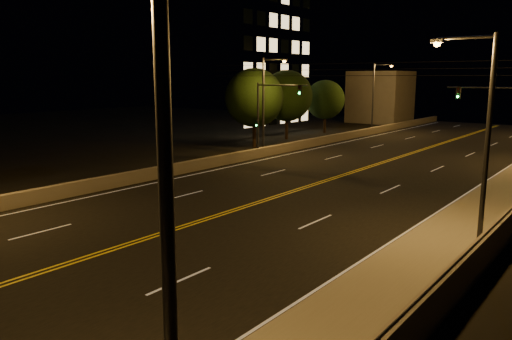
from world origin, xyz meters
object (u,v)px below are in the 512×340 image
Objects in this scene: tree_1 at (287,96)px; tree_2 at (325,100)px; tree_0 at (254,98)px; traffic_signal_left at (267,111)px; streetlight_0 at (152,226)px; streetlight_6 at (375,93)px; traffic_signal_right at (511,124)px; building_tower at (206,38)px; streetlight_1 at (481,127)px; streetlight_5 at (266,99)px.

tree_2 is at bearing 89.60° from tree_1.
tree_0 is 1.01× the size of tree_1.
traffic_signal_left is 0.84× the size of tree_1.
tree_2 is (-6.28, 20.71, 0.10)m from traffic_signal_left.
streetlight_0 is 36.29m from traffic_signal_left.
traffic_signal_left is (1.07, -23.93, -0.93)m from streetlight_6.
tree_1 reaches higher than traffic_signal_right.
traffic_signal_left is 28.83m from building_tower.
traffic_signal_right is at bearing 92.80° from streetlight_0.
streetlight_1 is at bearing -43.99° from tree_1.
streetlight_6 is 1.11× the size of tree_1.
streetlight_0 is 58.06m from streetlight_6.
streetlight_0 is 57.31m from tree_2.
streetlight_6 is (-21.41, 37.39, 0.00)m from streetlight_1.
streetlight_5 is 0.34× the size of building_tower.
building_tower is at bearing 143.75° from traffic_signal_left.
traffic_signal_left is 0.83× the size of tree_0.
building_tower is at bearing -160.42° from streetlight_6.
streetlight_5 is at bearing 176.27° from traffic_signal_right.
streetlight_6 is at bearing 90.00° from streetlight_5.
traffic_signal_right is (19.94, -1.30, -0.93)m from streetlight_5.
traffic_signal_left is 6.93m from tree_0.
tree_1 is (-6.34, 12.29, 0.81)m from traffic_signal_left.
tree_1 is at bearing -90.40° from tree_2.
streetlight_1 and streetlight_5 have the same top height.
streetlight_1 is 1.33× the size of traffic_signal_left.
streetlight_0 reaches higher than tree_0.
traffic_signal_left is at bearing -87.44° from streetlight_6.
streetlight_5 is at bearing -74.98° from tree_2.
traffic_signal_right is at bearing 96.24° from streetlight_1.
streetlight_1 is at bearing -52.07° from tree_2.
streetlight_6 is 1.33× the size of traffic_signal_left.
streetlight_5 reaches higher than tree_0.
streetlight_1 is 1.11× the size of tree_1.
streetlight_5 is 1.92m from traffic_signal_left.
streetlight_6 is 6.18m from tree_2.
building_tower reaches higher than tree_1.
tree_0 is at bearing 139.38° from streetlight_5.
streetlight_5 is 1.33× the size of traffic_signal_left.
building_tower reaches higher than traffic_signal_left.
tree_1 is (-5.27, 11.00, -0.12)m from streetlight_5.
streetlight_1 is at bearing -33.48° from traffic_signal_left.
building_tower is 18.42m from tree_2.
streetlight_6 reaches higher than tree_1.
streetlight_6 reaches higher than traffic_signal_right.
traffic_signal_right is 0.98× the size of tree_2.
tree_2 is at bearing 140.53° from traffic_signal_right.
streetlight_6 is 23.66m from building_tower.
streetlight_0 is at bearing -90.00° from streetlight_1.
traffic_signal_right is (19.94, -23.93, -0.93)m from streetlight_6.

